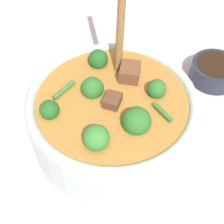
{
  "coord_description": "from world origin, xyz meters",
  "views": [
    {
      "loc": [
        -0.3,
        0.02,
        0.43
      ],
      "look_at": [
        0.0,
        0.0,
        0.06
      ],
      "focal_mm": 50.0,
      "sensor_mm": 36.0,
      "label": 1
    }
  ],
  "objects": [
    {
      "name": "condiment_bowl",
      "position": [
        0.13,
        -0.21,
        0.02
      ],
      "size": [
        0.09,
        0.09,
        0.04
      ],
      "color": "#232833",
      "rests_on": "ground_plane"
    },
    {
      "name": "stew_bowl",
      "position": [
        0.0,
        -0.0,
        0.06
      ],
      "size": [
        0.26,
        0.26,
        0.29
      ],
      "color": "#B2C6BC",
      "rests_on": "ground_plane"
    },
    {
      "name": "ground_plane",
      "position": [
        0.0,
        0.0,
        0.0
      ],
      "size": [
        4.0,
        4.0,
        0.0
      ],
      "primitive_type": "plane",
      "color": "silver"
    }
  ]
}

